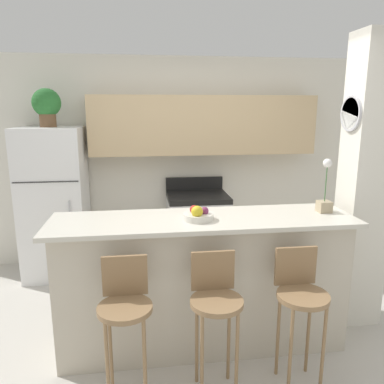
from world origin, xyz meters
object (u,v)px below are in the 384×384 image
Objects in this scene: stove_range at (197,230)px; bar_stool_left at (125,309)px; potted_plant_on_fridge at (47,105)px; fruit_bowl at (198,215)px; bar_stool_right at (300,297)px; bar_stool_mid at (216,303)px; refrigerator at (55,203)px; orchid_vase at (325,195)px; trash_bin at (107,263)px.

stove_range reaches higher than bar_stool_left.
stove_range is 2.57× the size of potted_plant_on_fridge.
potted_plant_on_fridge is 1.78× the size of fruit_bowl.
bar_stool_left is 1.00× the size of bar_stool_right.
stove_range is at bearing 81.68° from fruit_bowl.
bar_stool_left is at bearing 180.00° from bar_stool_mid.
refrigerator reaches higher than stove_range.
orchid_vase is at bearing -31.97° from refrigerator.
potted_plant_on_fridge is at bearing 112.63° from bar_stool_left.
fruit_bowl is (1.43, -1.64, 0.28)m from refrigerator.
stove_range is at bearing 100.78° from bar_stool_right.
orchid_vase is at bearing 4.68° from fruit_bowl.
bar_stool_mid is 0.60m from bar_stool_right.
orchid_vase is 2.55m from trash_bin.
fruit_bowl is at bearing 96.14° from bar_stool_mid.
fruit_bowl reaches higher than stove_range.
potted_plant_on_fridge is at bearing 131.04° from fruit_bowl.
potted_plant_on_fridge is (-1.48, 2.11, 1.31)m from bar_stool_mid.
refrigerator is at bearing 134.56° from bar_stool_right.
stove_range is 1.16m from trash_bin.
bar_stool_left is at bearing -160.95° from orchid_vase.
trash_bin is (0.57, -0.22, -1.78)m from potted_plant_on_fridge.
stove_range is at bearing 0.81° from refrigerator.
trash_bin is at bearing 121.09° from fruit_bowl.
bar_stool_right is at bearing -45.44° from potted_plant_on_fridge.
refrigerator is 2.19m from fruit_bowl.
refrigerator is 4.55× the size of trash_bin.
refrigerator is at bearing 125.02° from bar_stool_mid.
refrigerator is 0.91m from trash_bin.
trash_bin is at bearing 99.20° from bar_stool_left.
refrigerator is at bearing 158.61° from trash_bin.
bar_stool_left is 1.20m from bar_stool_right.
bar_stool_left is at bearing -80.80° from trash_bin.
potted_plant_on_fridge reaches higher than stove_range.
stove_range is at bearing 12.76° from trash_bin.
potted_plant_on_fridge is 1.88m from trash_bin.
bar_stool_right is (0.41, -2.13, 0.20)m from stove_range.
bar_stool_right is at bearing 0.00° from bar_stool_mid.
stove_range is (1.67, 0.02, -0.40)m from refrigerator.
stove_range is at bearing 69.63° from bar_stool_left.
stove_range is 2.18m from bar_stool_right.
bar_stool_right is (0.60, 0.00, 0.00)m from bar_stool_mid.
stove_range is 1.09× the size of bar_stool_right.
bar_stool_right is 4.20× the size of fruit_bowl.
refrigerator is 1.72m from stove_range.
fruit_bowl is (1.43, -1.64, -0.83)m from potted_plant_on_fridge.
bar_stool_left and bar_stool_right have the same top height.
bar_stool_mid and bar_stool_right have the same top height.
bar_stool_left and bar_stool_mid have the same top height.
orchid_vase reaches higher than trash_bin.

